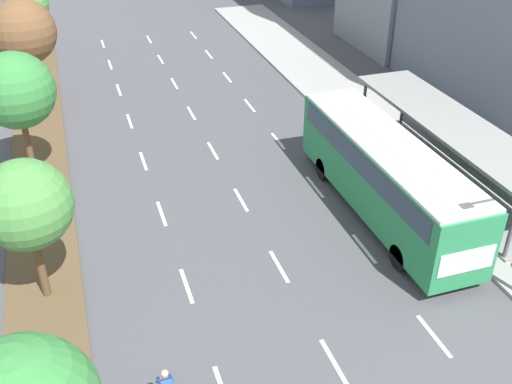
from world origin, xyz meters
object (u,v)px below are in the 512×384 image
(bus_shelter, at_px, (454,144))
(bus, at_px, (385,171))
(median_tree_third, at_px, (16,91))
(median_tree_fifth, at_px, (26,5))
(median_tree_second, at_px, (26,205))
(median_tree_fourth, at_px, (23,32))

(bus_shelter, xyz_separation_m, bus, (-4.28, -1.45, 0.20))
(median_tree_third, height_order, median_tree_fifth, median_tree_third)
(median_tree_third, bearing_deg, median_tree_fifth, 89.10)
(bus, bearing_deg, median_tree_second, -175.44)
(bus_shelter, height_order, bus, bus)
(bus_shelter, xyz_separation_m, median_tree_fifth, (-17.76, 23.17, 1.98))
(median_tree_fourth, bearing_deg, median_tree_fifth, 89.81)
(median_tree_second, bearing_deg, bus_shelter, 8.12)
(median_tree_second, relative_size, median_tree_third, 0.87)
(median_tree_fourth, distance_m, median_tree_fifth, 8.59)
(bus, xyz_separation_m, median_tree_second, (-13.44, -1.07, 1.70))
(bus, relative_size, median_tree_third, 1.91)
(bus_shelter, relative_size, bus, 1.11)
(bus_shelter, xyz_separation_m, median_tree_second, (-17.72, -2.53, 1.91))
(median_tree_third, bearing_deg, median_tree_second, -87.91)
(bus_shelter, relative_size, median_tree_third, 2.13)
(median_tree_second, distance_m, median_tree_third, 8.59)
(bus_shelter, bearing_deg, median_tree_fifth, 127.47)
(median_tree_fifth, bearing_deg, median_tree_second, -89.90)
(bus_shelter, bearing_deg, median_tree_second, -171.88)
(median_tree_second, relative_size, median_tree_fourth, 0.84)
(bus_shelter, distance_m, median_tree_fourth, 23.16)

